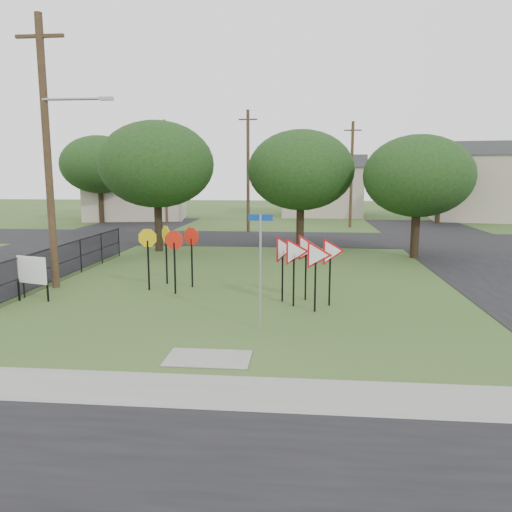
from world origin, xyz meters
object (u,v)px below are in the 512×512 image
(stop_sign_cluster, at_px, (170,243))
(yield_sign_cluster, at_px, (306,254))
(street_name_sign, at_px, (260,265))
(info_board, at_px, (32,272))

(stop_sign_cluster, height_order, yield_sign_cluster, same)
(street_name_sign, xyz_separation_m, info_board, (-8.06, 2.43, -0.81))
(street_name_sign, relative_size, stop_sign_cluster, 1.39)
(stop_sign_cluster, height_order, info_board, stop_sign_cluster)
(yield_sign_cluster, bearing_deg, info_board, -177.39)
(street_name_sign, xyz_separation_m, stop_sign_cluster, (-3.85, 4.78, -0.10))
(street_name_sign, bearing_deg, yield_sign_cluster, 66.41)
(stop_sign_cluster, xyz_separation_m, yield_sign_cluster, (5.10, -1.93, -0.02))
(street_name_sign, distance_m, yield_sign_cluster, 3.11)
(yield_sign_cluster, distance_m, info_board, 9.34)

